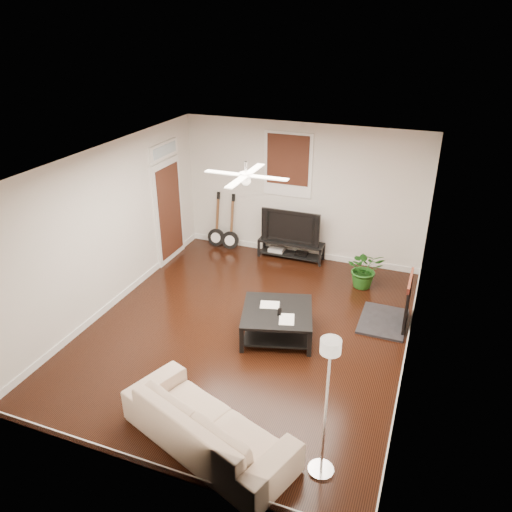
{
  "coord_description": "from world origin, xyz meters",
  "views": [
    {
      "loc": [
        2.56,
        -6.31,
        4.65
      ],
      "look_at": [
        0.0,
        0.4,
        1.15
      ],
      "focal_mm": 34.92,
      "sensor_mm": 36.0,
      "label": 1
    }
  ],
  "objects": [
    {
      "name": "coffee_table",
      "position": [
        0.5,
        0.03,
        0.23
      ],
      "size": [
        1.34,
        1.34,
        0.46
      ],
      "primitive_type": "cube",
      "rotation": [
        0.0,
        0.0,
        0.28
      ],
      "color": "black",
      "rests_on": "floor"
    },
    {
      "name": "tv",
      "position": [
        -0.12,
        2.8,
        0.74
      ],
      "size": [
        1.23,
        0.16,
        0.71
      ],
      "primitive_type": "imported",
      "color": "black",
      "rests_on": "tv_stand"
    },
    {
      "name": "guitar_left",
      "position": [
        -1.84,
        2.75,
        0.62
      ],
      "size": [
        0.39,
        0.28,
        1.24
      ],
      "primitive_type": null,
      "rotation": [
        0.0,
        0.0,
        0.03
      ],
      "color": "black",
      "rests_on": "floor"
    },
    {
      "name": "tv_stand",
      "position": [
        -0.12,
        2.78,
        0.19
      ],
      "size": [
        1.37,
        0.37,
        0.38
      ],
      "primitive_type": "cube",
      "color": "black",
      "rests_on": "floor"
    },
    {
      "name": "sofa",
      "position": [
        0.47,
        -2.42,
        0.32
      ],
      "size": [
        2.37,
        1.58,
        0.65
      ],
      "primitive_type": "imported",
      "rotation": [
        0.0,
        0.0,
        2.79
      ],
      "color": "tan",
      "rests_on": "floor"
    },
    {
      "name": "door_left",
      "position": [
        -2.46,
        1.9,
        1.25
      ],
      "size": [
        0.08,
        1.0,
        2.5
      ],
      "primitive_type": "cube",
      "color": "white",
      "rests_on": "wall_left"
    },
    {
      "name": "potted_plant",
      "position": [
        1.53,
        2.11,
        0.38
      ],
      "size": [
        0.82,
        0.76,
        0.75
      ],
      "primitive_type": "imported",
      "rotation": [
        0.0,
        0.0,
        0.29
      ],
      "color": "#1F5B1A",
      "rests_on": "floor"
    },
    {
      "name": "fireplace",
      "position": [
        2.2,
        1.0,
        0.46
      ],
      "size": [
        0.8,
        1.1,
        0.92
      ],
      "primitive_type": "cube",
      "color": "black",
      "rests_on": "floor"
    },
    {
      "name": "floor_lamp",
      "position": [
        1.82,
        -2.32,
        0.9
      ],
      "size": [
        0.38,
        0.38,
        1.8
      ],
      "primitive_type": null,
      "rotation": [
        0.0,
        0.0,
        -0.35
      ],
      "color": "white",
      "rests_on": "floor"
    },
    {
      "name": "window_back",
      "position": [
        -0.3,
        2.97,
        1.95
      ],
      "size": [
        1.0,
        0.06,
        1.3
      ],
      "primitive_type": "cube",
      "color": "#37180F",
      "rests_on": "wall_back"
    },
    {
      "name": "brick_accent",
      "position": [
        2.49,
        1.0,
        1.4
      ],
      "size": [
        0.02,
        2.2,
        2.8
      ],
      "primitive_type": "cube",
      "color": "brown",
      "rests_on": "floor"
    },
    {
      "name": "guitar_right",
      "position": [
        -1.49,
        2.72,
        0.62
      ],
      "size": [
        0.42,
        0.32,
        1.24
      ],
      "primitive_type": null,
      "rotation": [
        0.0,
        0.0,
        0.14
      ],
      "color": "black",
      "rests_on": "floor"
    },
    {
      "name": "ceiling_fan",
      "position": [
        0.0,
        0.0,
        2.6
      ],
      "size": [
        1.24,
        1.24,
        0.32
      ],
      "primitive_type": null,
      "color": "white",
      "rests_on": "ceiling"
    },
    {
      "name": "room",
      "position": [
        0.0,
        0.0,
        1.4
      ],
      "size": [
        5.01,
        6.01,
        2.81
      ],
      "color": "black",
      "rests_on": "ground"
    }
  ]
}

